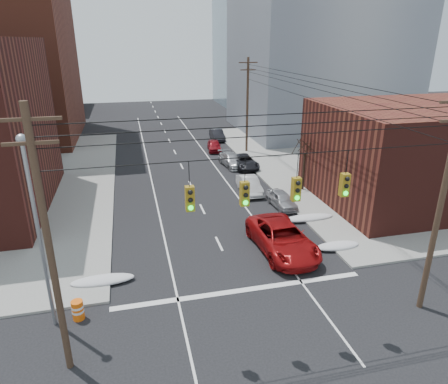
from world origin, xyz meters
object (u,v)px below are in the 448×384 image
lot_car_d (9,176)px  construction_barrel (78,310)px  parked_car_b (249,185)px  parked_car_c (244,162)px  parked_car_d (232,160)px  lot_car_b (27,168)px  parked_car_f (217,135)px  parked_car_e (214,146)px  parked_car_a (282,199)px  lot_car_c (0,185)px  red_pickup (282,238)px

lot_car_d → construction_barrel: size_ratio=4.30×
parked_car_b → parked_car_c: size_ratio=0.88×
parked_car_d → lot_car_b: bearing=168.1°
parked_car_d → lot_car_d: size_ratio=1.07×
parked_car_f → lot_car_d: size_ratio=0.99×
parked_car_e → parked_car_d: bearing=-78.2°
parked_car_e → parked_car_f: (1.60, 5.48, 0.06)m
parked_car_a → parked_car_c: (0.00, 10.94, 0.04)m
parked_car_c → parked_car_f: parked_car_f is taller
parked_car_c → parked_car_f: (0.00, 12.95, 0.03)m
lot_car_c → construction_barrel: lot_car_c is taller
parked_car_f → construction_barrel: (-14.82, -34.76, -0.19)m
red_pickup → parked_car_f: 30.89m
parked_car_b → red_pickup: bearing=-94.1°
parked_car_a → parked_car_c: parked_car_c is taller
parked_car_e → lot_car_d: 22.62m
red_pickup → parked_car_c: 18.02m
parked_car_c → parked_car_e: size_ratio=1.28×
parked_car_a → lot_car_c: bearing=155.7°
lot_car_c → lot_car_d: bearing=4.6°
parked_car_b → lot_car_d: (-21.29, 7.06, 0.19)m
parked_car_c → lot_car_b: (-21.91, 2.70, 0.09)m
lot_car_d → construction_barrel: lot_car_d is taller
red_pickup → parked_car_e: (1.07, 25.29, -0.27)m
lot_car_b → parked_car_c: bearing=-118.4°
parked_car_b → lot_car_c: size_ratio=0.93×
parked_car_a → lot_car_d: size_ratio=0.86×
parked_car_c → parked_car_e: parked_car_c is taller
parked_car_e → lot_car_c: (-21.55, -9.74, 0.16)m
parked_car_b → construction_barrel: bearing=-130.5°
lot_car_b → parked_car_d: bearing=-116.3°
parked_car_d → construction_barrel: parked_car_d is taller
parked_car_d → lot_car_b: lot_car_b is taller
construction_barrel → lot_car_b: bearing=106.1°
parked_car_a → construction_barrel: (-14.82, -10.87, -0.12)m
red_pickup → parked_car_b: red_pickup is taller
lot_car_d → construction_barrel: bearing=178.6°
parked_car_c → lot_car_c: bearing=-176.8°
parked_car_a → parked_car_e: 18.48m
parked_car_e → parked_car_f: 5.71m
parked_car_b → parked_car_e: parked_car_b is taller
parked_car_a → parked_car_d: bearing=91.5°
parked_car_f → lot_car_d: lot_car_d is taller
parked_car_a → parked_car_e: size_ratio=0.98×
lot_car_c → construction_barrel: bearing=-145.4°
parked_car_c → lot_car_c: 23.26m
parked_car_f → parked_car_c: bearing=-88.7°
lot_car_b → lot_car_c: 5.11m
lot_car_d → parked_car_c: bearing=-111.5°
red_pickup → parked_car_b: (1.07, 10.61, -0.21)m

